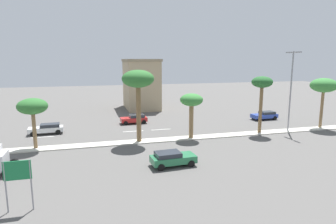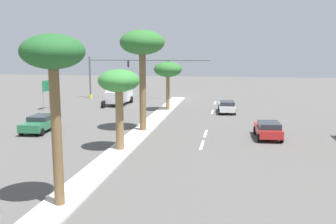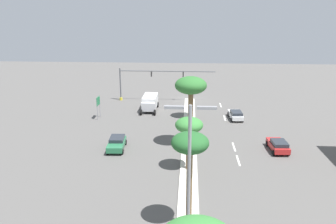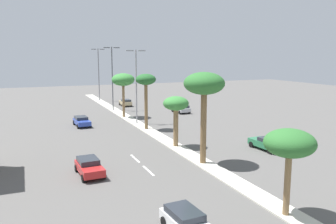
# 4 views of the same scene
# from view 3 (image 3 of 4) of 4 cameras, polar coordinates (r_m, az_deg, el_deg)

# --- Properties ---
(ground_plane) EXTENTS (160.00, 160.00, 0.00)m
(ground_plane) POSITION_cam_3_polar(r_m,az_deg,el_deg) (33.00, 3.49, -11.91)
(ground_plane) COLOR #565451
(lane_stripe_near) EXTENTS (0.20, 2.80, 0.01)m
(lane_stripe_near) POSITION_cam_3_polar(r_m,az_deg,el_deg) (59.99, 8.91, 1.15)
(lane_stripe_near) COLOR silver
(lane_stripe_near) RESTS_ON ground
(lane_stripe_rear) EXTENTS (0.20, 2.80, 0.01)m
(lane_stripe_rear) POSITION_cam_3_polar(r_m,az_deg,el_deg) (52.72, 9.61, -1.03)
(lane_stripe_rear) COLOR silver
(lane_stripe_rear) RESTS_ON ground
(lane_stripe_left) EXTENTS (0.20, 2.80, 0.01)m
(lane_stripe_left) POSITION_cam_3_polar(r_m,az_deg,el_deg) (41.85, 11.13, -5.83)
(lane_stripe_left) COLOR silver
(lane_stripe_left) RESTS_ON ground
(lane_stripe_front) EXTENTS (0.20, 2.80, 0.01)m
(lane_stripe_front) POSITION_cam_3_polar(r_m,az_deg,el_deg) (38.26, 11.85, -8.07)
(lane_stripe_front) COLOR silver
(lane_stripe_front) RESTS_ON ground
(traffic_signal_gantry) EXTENTS (17.59, 0.53, 6.01)m
(traffic_signal_gantry) POSITION_cam_3_polar(r_m,az_deg,el_deg) (61.72, -3.84, 5.50)
(traffic_signal_gantry) COLOR #515459
(traffic_signal_gantry) RESTS_ON ground
(directional_road_sign) EXTENTS (0.10, 1.67, 3.42)m
(directional_road_sign) POSITION_cam_3_polar(r_m,az_deg,el_deg) (52.29, -11.75, 1.52)
(directional_road_sign) COLOR gray
(directional_road_sign) RESTS_ON ground
(palm_tree_center) EXTENTS (3.19, 3.19, 5.53)m
(palm_tree_center) POSITION_cam_3_polar(r_m,az_deg,el_deg) (51.21, 4.13, 4.06)
(palm_tree_center) COLOR olive
(palm_tree_center) RESTS_ON median_curb
(palm_tree_left) EXTENTS (3.75, 3.75, 8.47)m
(palm_tree_left) POSITION_cam_3_polar(r_m,az_deg,el_deg) (39.41, 3.89, 4.16)
(palm_tree_left) COLOR brown
(palm_tree_left) RESTS_ON median_curb
(palm_tree_mid) EXTENTS (2.82, 2.82, 5.54)m
(palm_tree_mid) POSITION_cam_3_polar(r_m,az_deg,el_deg) (33.81, 3.60, -2.60)
(palm_tree_mid) COLOR olive
(palm_tree_mid) RESTS_ON median_curb
(palm_tree_near) EXTENTS (2.71, 2.71, 7.49)m
(palm_tree_near) POSITION_cam_3_polar(r_m,az_deg,el_deg) (24.03, 3.75, -6.02)
(palm_tree_near) COLOR brown
(palm_tree_near) RESTS_ON median_curb
(street_lamp_outboard) EXTENTS (2.90, 0.24, 10.71)m
(street_lamp_outboard) POSITION_cam_3_polar(r_m,az_deg,el_deg) (20.10, 3.59, -11.27)
(street_lamp_outboard) COLOR gray
(street_lamp_outboard) RESTS_ON median_curb
(sedan_white_trailing) EXTENTS (2.07, 4.43, 1.34)m
(sedan_white_trailing) POSITION_cam_3_polar(r_m,az_deg,el_deg) (52.37, 11.42, -0.42)
(sedan_white_trailing) COLOR silver
(sedan_white_trailing) RESTS_ON ground
(sedan_green_leading) EXTENTS (2.17, 4.22, 1.36)m
(sedan_green_leading) POSITION_cam_3_polar(r_m,az_deg,el_deg) (40.70, -8.70, -5.24)
(sedan_green_leading) COLOR #287047
(sedan_green_leading) RESTS_ON ground
(sedan_red_front) EXTENTS (2.08, 4.07, 1.37)m
(sedan_red_front) POSITION_cam_3_polar(r_m,az_deg,el_deg) (41.69, 18.19, -5.37)
(sedan_red_front) COLOR red
(sedan_red_front) RESTS_ON ground
(box_truck) EXTENTS (2.49, 6.15, 2.40)m
(box_truck) POSITION_cam_3_polar(r_m,az_deg,el_deg) (55.94, -3.11, 1.61)
(box_truck) COLOR silver
(box_truck) RESTS_ON ground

